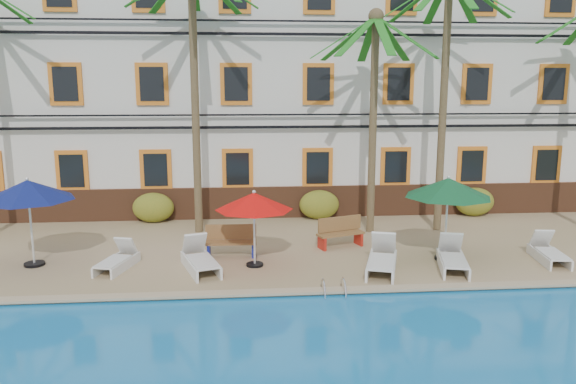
{
  "coord_description": "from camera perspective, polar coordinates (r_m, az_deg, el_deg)",
  "views": [
    {
      "loc": [
        -1.37,
        -13.8,
        5.25
      ],
      "look_at": [
        0.05,
        3.0,
        2.0
      ],
      "focal_mm": 35.0,
      "sensor_mm": 36.0,
      "label": 1
    }
  ],
  "objects": [
    {
      "name": "ground",
      "position": [
        14.83,
        0.79,
        -9.83
      ],
      "size": [
        100.0,
        100.0,
        0.0
      ],
      "primitive_type": "plane",
      "color": "#384C23",
      "rests_on": "ground"
    },
    {
      "name": "pool_deck",
      "position": [
        19.54,
        -0.65,
        -4.3
      ],
      "size": [
        30.0,
        12.0,
        0.25
      ],
      "primitive_type": "cube",
      "color": "tan",
      "rests_on": "ground"
    },
    {
      "name": "pool_coping",
      "position": [
        13.89,
        1.16,
        -10.06
      ],
      "size": [
        30.0,
        0.35,
        0.06
      ],
      "primitive_type": "cube",
      "color": "tan",
      "rests_on": "pool_deck"
    },
    {
      "name": "hotel_building",
      "position": [
        23.82,
        -1.57,
        11.21
      ],
      "size": [
        25.4,
        6.44,
        10.22
      ],
      "color": "silver",
      "rests_on": "pool_deck"
    },
    {
      "name": "palm_b",
      "position": [
        18.99,
        -9.54,
        12.83
      ],
      "size": [
        4.25,
        4.25,
        8.98
      ],
      "color": "brown",
      "rests_on": "pool_deck"
    },
    {
      "name": "palm_c",
      "position": [
        18.96,
        8.72,
        10.12
      ],
      "size": [
        4.25,
        4.25,
        7.4
      ],
      "color": "brown",
      "rests_on": "pool_deck"
    },
    {
      "name": "palm_d",
      "position": [
        19.73,
        15.68,
        12.09
      ],
      "size": [
        4.25,
        4.25,
        8.72
      ],
      "color": "brown",
      "rests_on": "pool_deck"
    },
    {
      "name": "shrub_left",
      "position": [
        21.13,
        -13.52,
        -1.55
      ],
      "size": [
        1.5,
        0.9,
        1.1
      ],
      "primitive_type": "ellipsoid",
      "color": "#315E1A",
      "rests_on": "pool_deck"
    },
    {
      "name": "shrub_mid",
      "position": [
        21.08,
        3.19,
        -1.29
      ],
      "size": [
        1.5,
        0.9,
        1.1
      ],
      "primitive_type": "ellipsoid",
      "color": "#315E1A",
      "rests_on": "pool_deck"
    },
    {
      "name": "shrub_right",
      "position": [
        22.71,
        18.43,
        -0.95
      ],
      "size": [
        1.5,
        0.9,
        1.1
      ],
      "primitive_type": "ellipsoid",
      "color": "#315E1A",
      "rests_on": "pool_deck"
    },
    {
      "name": "umbrella_blue",
      "position": [
        16.9,
        -24.91,
        0.14
      ],
      "size": [
        2.51,
        2.51,
        2.51
      ],
      "color": "black",
      "rests_on": "pool_deck"
    },
    {
      "name": "umbrella_red",
      "position": [
        15.38,
        -3.47,
        -0.99
      ],
      "size": [
        2.15,
        2.15,
        2.16
      ],
      "color": "black",
      "rests_on": "pool_deck"
    },
    {
      "name": "umbrella_green",
      "position": [
        16.49,
        15.95,
        0.39
      ],
      "size": [
        2.47,
        2.47,
        2.47
      ],
      "color": "black",
      "rests_on": "pool_deck"
    },
    {
      "name": "lounger_b",
      "position": [
        16.2,
        -16.94,
        -6.61
      ],
      "size": [
        1.03,
        1.77,
        0.79
      ],
      "color": "silver",
      "rests_on": "pool_deck"
    },
    {
      "name": "lounger_c",
      "position": [
        15.58,
        -8.92,
        -6.79
      ],
      "size": [
        1.25,
        2.07,
        0.92
      ],
      "color": "silver",
      "rests_on": "pool_deck"
    },
    {
      "name": "lounger_d",
      "position": [
        15.54,
        9.53,
        -6.8
      ],
      "size": [
        1.32,
        2.18,
        0.97
      ],
      "color": "silver",
      "rests_on": "pool_deck"
    },
    {
      "name": "lounger_e",
      "position": [
        16.14,
        16.38,
        -6.5
      ],
      "size": [
        1.14,
        2.05,
        0.92
      ],
      "color": "silver",
      "rests_on": "pool_deck"
    },
    {
      "name": "lounger_f",
      "position": [
        17.79,
        24.95,
        -5.56
      ],
      "size": [
        0.86,
        1.82,
        0.83
      ],
      "color": "silver",
      "rests_on": "pool_deck"
    },
    {
      "name": "bench_left",
      "position": [
        16.66,
        -5.81,
        -4.93
      ],
      "size": [
        1.51,
        0.52,
        0.93
      ],
      "color": "olive",
      "rests_on": "pool_deck"
    },
    {
      "name": "bench_right",
      "position": [
        17.6,
        5.24,
        -4.05
      ],
      "size": [
        1.57,
        0.95,
        0.93
      ],
      "color": "olive",
      "rests_on": "pool_deck"
    },
    {
      "name": "pool_ladder",
      "position": [
        13.92,
        4.61,
        -10.19
      ],
      "size": [
        0.54,
        0.74,
        0.74
      ],
      "color": "silver",
      "rests_on": "ground"
    }
  ]
}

